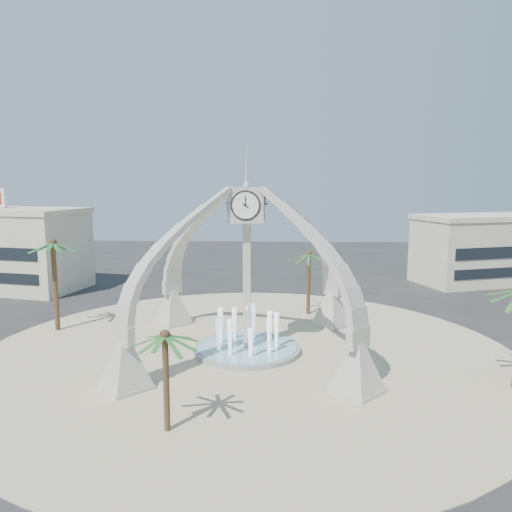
{
  "coord_description": "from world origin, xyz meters",
  "views": [
    {
      "loc": [
        2.12,
        -35.92,
        12.69
      ],
      "look_at": [
        0.59,
        2.0,
        7.02
      ],
      "focal_mm": 35.0,
      "sensor_mm": 36.0,
      "label": 1
    }
  ],
  "objects_px": {
    "palm_north": "(309,255)",
    "palm_south": "(165,337)",
    "clock_tower": "(247,267)",
    "palm_west": "(53,244)",
    "fountain": "(247,348)"
  },
  "relations": [
    {
      "from": "fountain",
      "to": "palm_south",
      "type": "xyz_separation_m",
      "value": [
        -3.39,
        -12.13,
        4.75
      ]
    },
    {
      "from": "fountain",
      "to": "palm_north",
      "type": "distance_m",
      "value": 13.42
    },
    {
      "from": "clock_tower",
      "to": "palm_south",
      "type": "height_order",
      "value": "clock_tower"
    },
    {
      "from": "clock_tower",
      "to": "palm_north",
      "type": "relative_size",
      "value": 2.7
    },
    {
      "from": "fountain",
      "to": "clock_tower",
      "type": "bearing_deg",
      "value": -90.0
    },
    {
      "from": "clock_tower",
      "to": "fountain",
      "type": "relative_size",
      "value": 2.24
    },
    {
      "from": "palm_west",
      "to": "palm_north",
      "type": "xyz_separation_m",
      "value": [
        21.87,
        6.16,
        -1.66
      ]
    },
    {
      "from": "fountain",
      "to": "palm_west",
      "type": "distance_m",
      "value": 18.75
    },
    {
      "from": "clock_tower",
      "to": "fountain",
      "type": "height_order",
      "value": "clock_tower"
    },
    {
      "from": "palm_west",
      "to": "palm_south",
      "type": "distance_m",
      "value": 21.67
    },
    {
      "from": "palm_west",
      "to": "palm_south",
      "type": "height_order",
      "value": "palm_west"
    },
    {
      "from": "palm_north",
      "to": "palm_south",
      "type": "xyz_separation_m",
      "value": [
        -8.65,
        -23.16,
        -0.8
      ]
    },
    {
      "from": "palm_south",
      "to": "clock_tower",
      "type": "bearing_deg",
      "value": 74.37
    },
    {
      "from": "clock_tower",
      "to": "palm_west",
      "type": "bearing_deg",
      "value": 163.65
    },
    {
      "from": "clock_tower",
      "to": "palm_west",
      "type": "distance_m",
      "value": 17.34
    }
  ]
}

